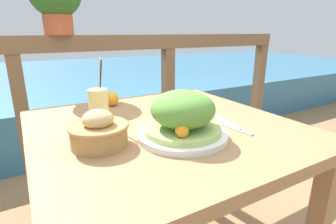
{
  "coord_description": "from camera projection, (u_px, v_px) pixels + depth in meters",
  "views": [
    {
      "loc": [
        -0.44,
        -0.8,
        1.04
      ],
      "look_at": [
        -0.01,
        -0.04,
        0.77
      ],
      "focal_mm": 28.0,
      "sensor_mm": 36.0,
      "label": 1
    }
  ],
  "objects": [
    {
      "name": "patio_table",
      "position": [
        164.0,
        149.0,
        1.0
      ],
      "size": [
        0.92,
        0.92,
        0.71
      ],
      "color": "#997047",
      "rests_on": "ground_plane"
    },
    {
      "name": "railing_fence",
      "position": [
        103.0,
        84.0,
        1.6
      ],
      "size": [
        2.8,
        0.08,
        1.02
      ],
      "color": "brown",
      "rests_on": "ground_plane"
    },
    {
      "name": "sea_backdrop",
      "position": [
        56.0,
        89.0,
        3.82
      ],
      "size": [
        12.0,
        4.0,
        0.46
      ],
      "color": "teal",
      "rests_on": "ground_plane"
    },
    {
      "name": "salad_plate",
      "position": [
        183.0,
        118.0,
        0.83
      ],
      "size": [
        0.29,
        0.29,
        0.16
      ],
      "color": "silver",
      "rests_on": "patio_table"
    },
    {
      "name": "drink_glass",
      "position": [
        99.0,
        106.0,
        0.97
      ],
      "size": [
        0.07,
        0.08,
        0.25
      ],
      "color": "#DBCC7F",
      "rests_on": "patio_table"
    },
    {
      "name": "bread_basket",
      "position": [
        99.0,
        131.0,
        0.78
      ],
      "size": [
        0.18,
        0.18,
        0.11
      ],
      "color": "#AD7F47",
      "rests_on": "patio_table"
    },
    {
      "name": "fork",
      "position": [
        228.0,
        122.0,
        0.99
      ],
      "size": [
        0.04,
        0.18,
        0.0
      ],
      "color": "silver",
      "rests_on": "patio_table"
    },
    {
      "name": "knife",
      "position": [
        231.0,
        127.0,
        0.94
      ],
      "size": [
        0.04,
        0.18,
        0.0
      ],
      "color": "silver",
      "rests_on": "patio_table"
    },
    {
      "name": "orange_near_basket",
      "position": [
        112.0,
        99.0,
        1.21
      ],
      "size": [
        0.06,
        0.06,
        0.06
      ],
      "color": "orange",
      "rests_on": "patio_table"
    }
  ]
}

